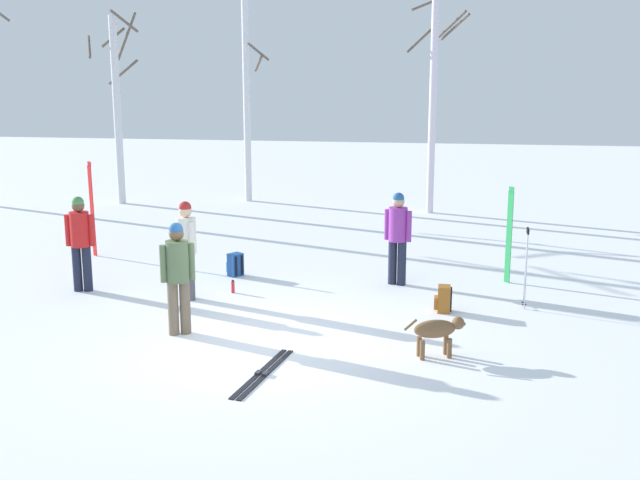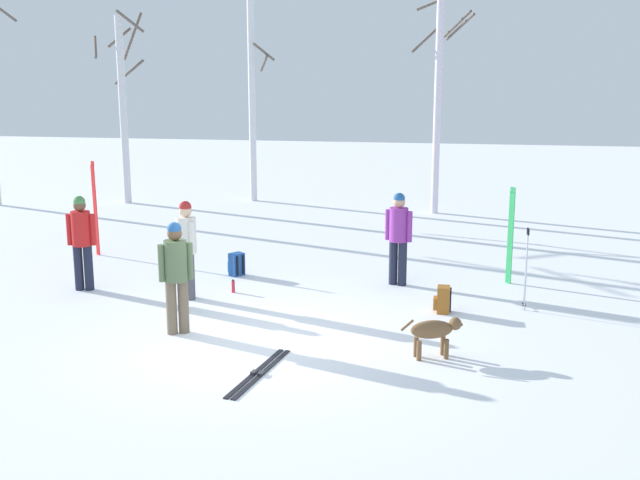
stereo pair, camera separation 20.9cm
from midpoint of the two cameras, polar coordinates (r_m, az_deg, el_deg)
name	(u,v)px [view 2 (the right image)]	position (r m, az deg, el deg)	size (l,w,h in m)	color
ground_plane	(260,342)	(11.82, -3.77, -7.29)	(60.00, 60.00, 0.00)	white
person_0	(82,237)	(14.77, -16.28, 0.23)	(0.51, 0.34, 1.72)	#1E2338
person_1	(176,270)	(12.06, -9.76, -2.16)	(0.47, 0.34, 1.72)	#72604C
person_2	(187,243)	(13.84, -9.08, -0.23)	(0.40, 0.39, 1.72)	#4C4C56
person_3	(398,233)	(14.60, 6.03, 0.53)	(0.50, 0.34, 1.72)	#1E2338
dog	(435,331)	(11.21, 8.72, -6.43)	(0.86, 0.40, 0.57)	brown
ski_pair_planted_0	(95,209)	(17.43, -15.42, 2.17)	(0.14, 0.11, 2.00)	red
ski_pair_planted_1	(510,236)	(15.06, 13.83, 0.27)	(0.10, 0.11, 1.80)	green
ski_pair_lying_0	(259,373)	(10.69, -3.82, -9.44)	(0.48, 1.80, 0.05)	black
ski_poles_0	(526,266)	(13.61, 14.93, -1.81)	(0.07, 0.22, 1.36)	#B2B2BC
backpack_0	(236,264)	(15.41, -5.60, -1.75)	(0.34, 0.34, 0.44)	#1E4C99
backpack_1	(443,300)	(13.25, 9.21, -4.24)	(0.29, 0.26, 0.44)	#99591E
water_bottle_0	(233,286)	(14.30, -5.80, -3.32)	(0.06, 0.06, 0.23)	red
birch_tree_1	(123,103)	(23.66, -13.65, 9.48)	(1.58, 1.57, 5.40)	silver
birch_tree_2	(253,83)	(23.43, -4.58, 11.13)	(0.95, 1.47, 6.69)	silver
birch_tree_3	(439,70)	(21.64, 8.79, 11.91)	(1.62, 1.09, 7.29)	silver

